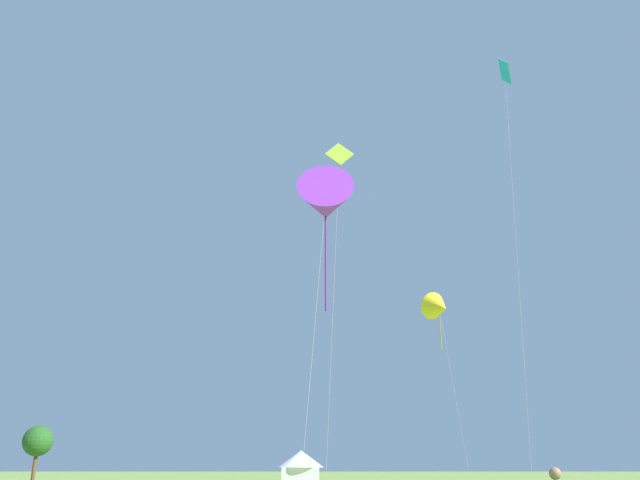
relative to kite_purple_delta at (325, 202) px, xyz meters
The scene contains 6 objects.
kite_purple_delta is the anchor object (origin of this frame).
kite_yellow_delta 27.53m from the kite_purple_delta, 67.43° to the left, with size 3.52×3.67×16.90m.
kite_lime_diamond 19.77m from the kite_purple_delta, 85.41° to the left, with size 2.52×2.85×27.52m.
kite_cyan_diamond 27.07m from the kite_purple_delta, 43.06° to the left, with size 2.36×3.25×34.17m.
festival_tent_right 46.89m from the kite_purple_delta, 93.13° to the left, with size 5.17×5.17×3.36m.
tree_distant_left 59.46m from the kite_purple_delta, 125.23° to the left, with size 3.52×3.52×6.26m.
Camera 1 is at (-0.06, -3.91, 1.76)m, focal length 35.88 mm.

